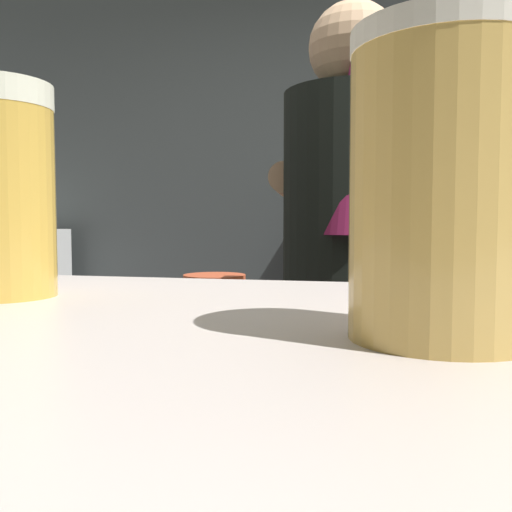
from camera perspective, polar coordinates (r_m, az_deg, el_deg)
The scene contains 11 objects.
wall_back at distance 3.48m, azimuth 9.19°, elevation 7.19°, with size 5.20×0.10×2.70m, color #464C4C.
prep_counter at distance 1.97m, azimuth 16.55°, elevation -16.89°, with size 2.10×0.60×0.89m, color #493B2B.
back_shelf at distance 3.23m, azimuth 11.32°, elevation -5.50°, with size 0.75×0.36×1.24m, color #3B333A.
mini_fridge at distance 3.83m, azimuth -24.28°, elevation -5.57°, with size 0.56×0.58×1.08m.
bartender at distance 1.40m, azimuth 9.84°, elevation -3.23°, with size 0.45×0.53×1.67m.
mixing_bowl at distance 1.87m, azimuth -4.34°, elevation -2.84°, with size 0.21×0.21×0.06m, color #C45130.
chefs_knife at distance 1.82m, azimuth 19.31°, elevation -4.03°, with size 0.24×0.03×0.01m, color silver.
pint_glass_near at distance 0.43m, azimuth -25.11°, elevation 6.12°, with size 0.07×0.07×0.15m.
pint_glass_far at distance 0.26m, azimuth 18.87°, elevation 6.76°, with size 0.08×0.08×0.14m.
bottle_vinegar at distance 3.28m, azimuth 7.97°, elevation 7.04°, with size 0.06×0.06×0.21m.
bottle_hot_sauce at distance 3.14m, azimuth 7.09°, elevation 7.24°, with size 0.07×0.07×0.22m.
Camera 1 is at (0.21, -1.27, 1.13)m, focal length 38.42 mm.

